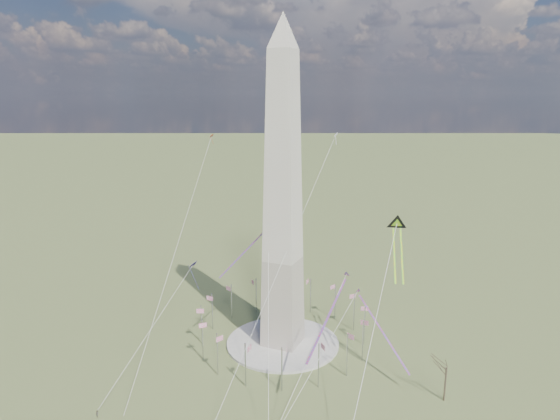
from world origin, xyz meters
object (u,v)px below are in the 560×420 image
at_px(person_west, 97,413).
at_px(kite_delta_black, 397,227).
at_px(tree_near, 447,365).
at_px(washington_monument, 283,198).

relative_size(person_west, kite_delta_black, 0.09).
bearing_deg(tree_near, person_west, -152.34).
distance_m(washington_monument, tree_near, 64.16).
height_order(tree_near, person_west, tree_near).
bearing_deg(washington_monument, tree_near, -12.28).
height_order(person_west, kite_delta_black, kite_delta_black).
xyz_separation_m(washington_monument, kite_delta_black, (33.73, 2.97, -6.23)).
height_order(washington_monument, person_west, washington_monument).
bearing_deg(kite_delta_black, person_west, 26.96).
relative_size(washington_monument, kite_delta_black, 5.46).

